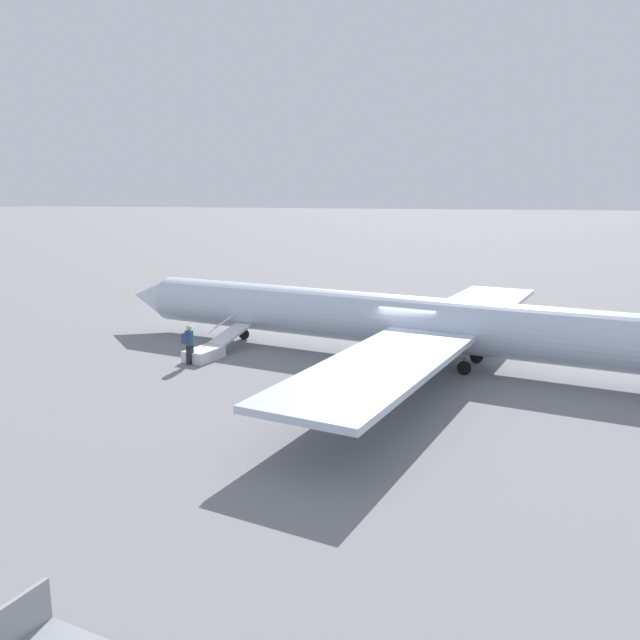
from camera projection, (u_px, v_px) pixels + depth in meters
ground_plane at (409, 361)px, 27.58m from camera, size 600.00×600.00×0.00m
airplane_main at (430, 323)px, 26.82m from camera, size 32.62×25.39×5.97m
boarding_stairs at (209, 350)px, 28.05m from camera, size 1.60×4.12×1.55m
passenger at (189, 342)px, 26.79m from camera, size 0.37×0.56×1.74m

